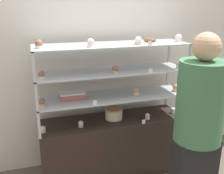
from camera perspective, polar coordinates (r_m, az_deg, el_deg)
name	(u,v)px	position (r m, az deg, el deg)	size (l,w,h in m)	color
ground_plane	(112,170)	(3.10, 0.00, -17.71)	(20.00, 20.00, 0.00)	brown
back_wall	(102,51)	(2.92, -2.10, 7.94)	(8.00, 0.05, 2.60)	silver
display_base	(112,146)	(2.92, 0.00, -12.65)	(1.51, 0.44, 0.63)	black
display_riser_lower	(112,97)	(2.69, 0.00, -2.18)	(1.51, 0.44, 0.26)	#B7B7BC
display_riser_middle	(112,72)	(2.61, 0.00, 3.28)	(1.51, 0.44, 0.26)	#B7B7BC
display_riser_upper	(112,46)	(2.56, 0.00, 9.01)	(1.51, 0.44, 0.26)	#B7B7BC
layer_cake_centerpiece	(114,113)	(2.77, 0.40, -5.78)	(0.19, 0.19, 0.11)	beige
sheet_cake_frosted	(73,95)	(2.62, -8.59, -1.79)	(0.25, 0.14, 0.06)	#C66660
cupcake_0	(43,129)	(2.58, -14.78, -8.89)	(0.05, 0.05, 0.07)	beige
cupcake_1	(81,124)	(2.62, -6.80, -7.99)	(0.05, 0.05, 0.07)	#CCB28C
cupcake_2	(147,116)	(2.79, 7.72, -6.33)	(0.05, 0.05, 0.07)	white
cupcake_3	(173,110)	(3.00, 13.08, -4.96)	(0.05, 0.05, 0.07)	white
price_tag_0	(144,122)	(2.69, 6.91, -7.52)	(0.04, 0.00, 0.04)	white
cupcake_4	(42,102)	(2.48, -15.02, -3.26)	(0.06, 0.06, 0.08)	#CCB28C
cupcake_5	(136,91)	(2.71, 5.22, -0.94)	(0.06, 0.06, 0.08)	white
cupcake_6	(176,88)	(2.89, 13.68, -0.19)	(0.06, 0.06, 0.08)	white
price_tag_1	(95,103)	(2.44, -3.73, -3.40)	(0.04, 0.00, 0.04)	white
cupcake_7	(42,75)	(2.39, -15.08, 2.53)	(0.06, 0.06, 0.07)	white
cupcake_8	(116,70)	(2.50, 0.80, 3.78)	(0.06, 0.06, 0.07)	#CCB28C
cupcake_9	(179,65)	(2.77, 14.44, 4.59)	(0.06, 0.06, 0.07)	white
price_tag_2	(150,71)	(2.53, 8.37, 3.51)	(0.04, 0.00, 0.04)	white
cupcake_10	(39,44)	(2.37, -15.62, 8.94)	(0.07, 0.07, 0.08)	white
cupcake_11	(91,43)	(2.37, -4.66, 9.53)	(0.07, 0.07, 0.08)	white
cupcake_12	(138,41)	(2.53, 5.73, 9.99)	(0.07, 0.07, 0.08)	#CCB28C
cupcake_13	(179,38)	(2.80, 14.28, 10.28)	(0.07, 0.07, 0.08)	white
price_tag_3	(150,43)	(2.47, 8.22, 9.41)	(0.04, 0.00, 0.04)	white
donut_glazed	(150,40)	(2.76, 8.28, 10.16)	(0.12, 0.12, 0.04)	brown
customer_figure	(198,127)	(2.21, 18.17, -8.25)	(0.37, 0.37, 1.60)	black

